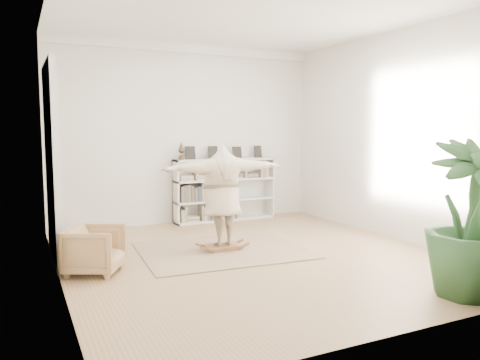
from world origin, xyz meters
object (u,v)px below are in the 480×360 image
at_px(bookshelf, 225,190).
at_px(rocker_board, 222,246).
at_px(person, 222,193).
at_px(houseplant, 471,218).
at_px(armchair, 95,250).

relative_size(bookshelf, rocker_board, 3.83).
distance_m(person, houseplant, 3.50).
bearing_deg(bookshelf, armchair, -138.96).
bearing_deg(houseplant, person, 119.62).
bearing_deg(houseplant, armchair, 143.74).
xyz_separation_m(armchair, person, (1.98, 0.32, 0.61)).
distance_m(armchair, houseplant, 4.63).
bearing_deg(person, armchair, 13.09).
height_order(rocker_board, person, person).
xyz_separation_m(rocker_board, person, (0.00, -0.00, 0.85)).
relative_size(bookshelf, armchair, 3.20).
xyz_separation_m(armchair, rocker_board, (1.98, 0.32, -0.24)).
height_order(bookshelf, houseplant, houseplant).
bearing_deg(houseplant, bookshelf, 97.01).
relative_size(rocker_board, houseplant, 0.32).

